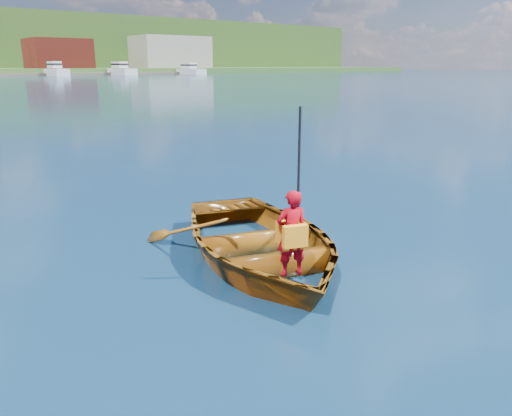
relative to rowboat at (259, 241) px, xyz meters
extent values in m
plane|color=#102440|center=(0.18, 0.38, -0.30)|extent=(600.00, 600.00, 0.00)
imported|color=brown|center=(0.00, 0.00, 0.00)|extent=(4.27, 5.06, 0.89)
imported|color=#B10514|center=(-0.13, -0.90, 0.40)|extent=(0.51, 0.41, 1.20)
cube|color=#FFA11D|center=(-0.17, -1.02, 0.40)|extent=(0.35, 0.20, 0.30)
cube|color=#FFA11D|center=(-0.10, -0.79, 0.40)|extent=(0.35, 0.18, 0.30)
cube|color=#FFA11D|center=(-0.13, -0.90, 0.22)|extent=(0.35, 0.30, 0.05)
cylinder|color=black|center=(0.05, -0.81, 0.94)|extent=(0.05, 0.05, 2.27)
cube|color=brown|center=(45.18, 165.38, 6.20)|extent=(18.00, 16.00, 9.00)
cube|color=gray|center=(85.18, 165.38, 7.20)|extent=(26.00, 16.00, 11.00)
cube|color=silver|center=(37.77, 143.38, 0.58)|extent=(3.58, 12.80, 2.19)
cube|color=silver|center=(37.77, 144.66, 2.79)|extent=(2.51, 5.76, 1.80)
cube|color=black|center=(37.77, 144.66, 2.89)|extent=(2.58, 6.01, 0.50)
cube|color=silver|center=(56.97, 143.38, 0.58)|extent=(3.91, 13.97, 2.19)
cube|color=silver|center=(56.97, 144.77, 2.80)|extent=(2.74, 6.29, 1.80)
cube|color=black|center=(56.97, 144.77, 2.90)|extent=(2.82, 6.57, 0.50)
cube|color=silver|center=(80.79, 143.38, 0.49)|extent=(3.81, 13.61, 1.96)
cube|color=silver|center=(80.79, 144.74, 2.56)|extent=(2.67, 6.13, 1.80)
cube|color=black|center=(80.79, 144.74, 2.66)|extent=(2.74, 6.40, 0.50)
cylinder|color=#382314|center=(130.78, 254.36, 16.13)|extent=(0.80, 0.80, 3.25)
sphere|color=#28541A|center=(130.78, 254.36, 20.46)|extent=(6.07, 6.07, 6.07)
cylinder|color=#382314|center=(98.35, 209.67, 7.03)|extent=(0.80, 0.80, 2.95)
sphere|color=#28541A|center=(98.35, 209.67, 10.97)|extent=(5.50, 5.50, 5.50)
cylinder|color=#382314|center=(87.61, 276.87, 20.36)|extent=(0.80, 0.80, 2.72)
sphere|color=#28541A|center=(87.61, 276.87, 23.98)|extent=(5.07, 5.07, 5.07)
cylinder|color=#382314|center=(88.26, 225.45, 10.72)|extent=(0.80, 0.80, 4.00)
sphere|color=#28541A|center=(88.26, 225.45, 16.05)|extent=(7.47, 7.47, 7.47)
cylinder|color=#382314|center=(134.58, 243.07, 13.82)|extent=(0.80, 0.80, 3.15)
sphere|color=#28541A|center=(134.58, 243.07, 18.02)|extent=(5.89, 5.89, 5.89)
cylinder|color=#382314|center=(85.87, 242.62, 13.96)|extent=(0.80, 0.80, 3.62)
sphere|color=#28541A|center=(85.87, 242.62, 18.79)|extent=(6.75, 6.75, 6.75)
camera|label=1|loc=(-4.34, -5.71, 2.58)|focal=35.00mm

